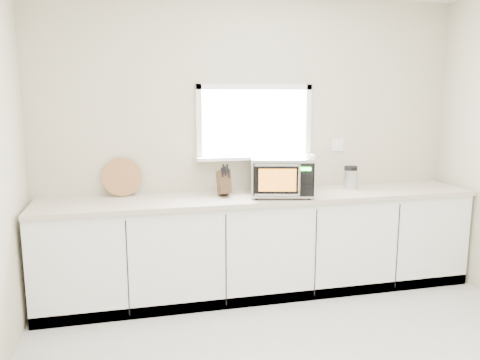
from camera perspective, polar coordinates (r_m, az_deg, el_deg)
name	(u,v)px	position (r m, az deg, el deg)	size (l,w,h in m)	color
back_wall	(254,142)	(4.41, 1.73, 4.62)	(4.00, 0.17, 2.70)	#BAB394
cabinets	(262,246)	(4.32, 2.70, -8.03)	(3.92, 0.60, 0.88)	white
countertop	(263,197)	(4.19, 2.79, -2.09)	(3.92, 0.64, 0.04)	beige
microwave	(282,176)	(4.14, 5.13, 0.54)	(0.62, 0.53, 0.34)	black
knife_block	(224,182)	(4.12, -1.97, -0.24)	(0.11, 0.21, 0.29)	#472E19
cutting_board	(122,177)	(4.24, -14.19, 0.37)	(0.34, 0.34, 0.02)	#AE7043
coffee_grinder	(350,177)	(4.57, 13.30, 0.32)	(0.15, 0.15, 0.22)	#B7B9BF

